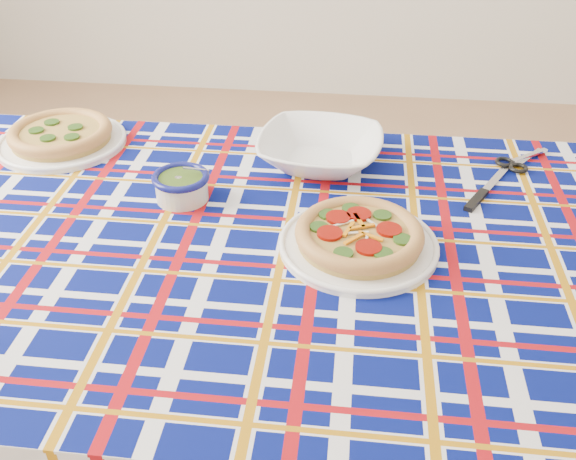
# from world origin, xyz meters

# --- Properties ---
(floor) EXTENTS (4.00, 4.00, 0.00)m
(floor) POSITION_xyz_m (0.00, 0.00, 0.00)
(floor) COLOR #A07553
(floor) RESTS_ON ground
(dining_table) EXTENTS (1.46, 0.91, 0.68)m
(dining_table) POSITION_xyz_m (-0.11, -0.39, 0.62)
(dining_table) COLOR brown
(dining_table) RESTS_ON floor
(tablecloth) EXTENTS (1.49, 0.94, 0.10)m
(tablecloth) POSITION_xyz_m (-0.11, -0.39, 0.64)
(tablecloth) COLOR #050D5B
(tablecloth) RESTS_ON dining_table
(main_focaccia_plate) EXTENTS (0.30, 0.30, 0.05)m
(main_focaccia_plate) POSITION_xyz_m (0.08, -0.40, 0.71)
(main_focaccia_plate) COLOR #B2893F
(main_focaccia_plate) RESTS_ON tablecloth
(pesto_bowl) EXTENTS (0.12, 0.12, 0.07)m
(pesto_bowl) POSITION_xyz_m (-0.26, -0.27, 0.72)
(pesto_bowl) COLOR #273E11
(pesto_bowl) RESTS_ON tablecloth
(serving_bowl) EXTENTS (0.29, 0.29, 0.06)m
(serving_bowl) POSITION_xyz_m (-0.01, -0.10, 0.72)
(serving_bowl) COLOR white
(serving_bowl) RESTS_ON tablecloth
(second_focaccia_plate) EXTENTS (0.33, 0.33, 0.05)m
(second_focaccia_plate) POSITION_xyz_m (-0.59, -0.08, 0.71)
(second_focaccia_plate) COLOR #B2893F
(second_focaccia_plate) RESTS_ON tablecloth
(table_knife) EXTENTS (0.12, 0.20, 0.01)m
(table_knife) POSITION_xyz_m (0.35, -0.14, 0.69)
(table_knife) COLOR silver
(table_knife) RESTS_ON tablecloth
(kitchen_scissors) EXTENTS (0.17, 0.17, 0.01)m
(kitchen_scissors) POSITION_xyz_m (0.44, -0.02, 0.69)
(kitchen_scissors) COLOR silver
(kitchen_scissors) RESTS_ON tablecloth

